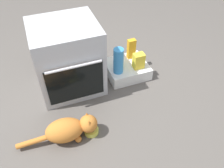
% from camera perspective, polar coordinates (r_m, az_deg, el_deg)
% --- Properties ---
extents(ground, '(8.00, 8.00, 0.00)m').
position_cam_1_polar(ground, '(2.38, -5.91, -6.74)').
color(ground, '#56514C').
extents(oven, '(0.65, 0.64, 0.75)m').
position_cam_1_polar(oven, '(2.44, -10.81, 6.27)').
color(oven, '#B7BABF').
rests_on(oven, ground).
extents(pantry_cabinet, '(0.47, 0.42, 0.14)m').
position_cam_1_polar(pantry_cabinet, '(2.74, 3.62, 3.72)').
color(pantry_cabinet, white).
rests_on(pantry_cabinet, ground).
extents(food_bowl, '(0.14, 0.14, 0.08)m').
position_cam_1_polar(food_bowl, '(2.20, -5.12, -11.30)').
color(food_bowl, '#D1D14C').
rests_on(food_bowl, ground).
extents(cat, '(0.73, 0.24, 0.24)m').
position_cam_1_polar(cat, '(2.12, -10.48, -10.86)').
color(cat, '#C6752D').
rests_on(cat, ground).
extents(snack_bag, '(0.12, 0.09, 0.18)m').
position_cam_1_polar(snack_bag, '(2.61, 6.56, 5.69)').
color(snack_bag, yellow).
rests_on(snack_bag, pantry_cabinet).
extents(soda_can, '(0.07, 0.07, 0.12)m').
position_cam_1_polar(soda_can, '(2.64, 2.01, 5.71)').
color(soda_can, green).
rests_on(soda_can, pantry_cabinet).
extents(juice_carton, '(0.09, 0.06, 0.24)m').
position_cam_1_polar(juice_carton, '(2.74, 4.78, 8.64)').
color(juice_carton, orange).
rests_on(juice_carton, pantry_cabinet).
extents(water_bottle, '(0.11, 0.11, 0.30)m').
position_cam_1_polar(water_bottle, '(2.50, 1.59, 5.71)').
color(water_bottle, '#388CD1').
rests_on(water_bottle, pantry_cabinet).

